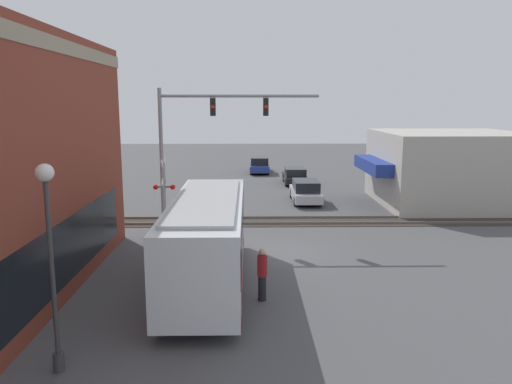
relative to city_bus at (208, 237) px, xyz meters
name	(u,v)px	position (x,y,z in m)	size (l,w,h in m)	color
ground_plane	(277,253)	(3.89, -2.80, -1.82)	(120.00, 120.00, 0.00)	#4C4C4F
shop_building	(448,168)	(14.80, -14.73, 0.58)	(8.72, 10.17, 4.78)	#B2ADA3
city_bus	(208,237)	(0.00, 0.00, 0.00)	(10.03, 2.59, 3.31)	silver
traffic_signal_gantry	(204,128)	(7.95, 0.73, 3.58)	(0.42, 8.16, 7.41)	gray
crossing_signal	(164,187)	(8.26, 2.93, 0.48)	(1.41, 1.18, 3.81)	gray
streetlamp	(51,251)	(-6.03, 3.30, 1.33)	(0.44, 0.44, 5.29)	#38383A
rail_track_near	(271,221)	(9.89, -2.80, -1.79)	(2.60, 60.00, 0.15)	#332D28
parked_car_silver	(306,192)	(15.49, -5.40, -1.12)	(4.71, 1.82, 1.51)	#B7B7BC
parked_car_black	(295,176)	(23.14, -5.40, -1.18)	(4.35, 1.82, 1.36)	black
parked_car_blue	(259,165)	(29.92, -2.60, -1.11)	(4.81, 1.82, 1.54)	navy
pedestrian_at_crossing	(188,214)	(8.02, 1.67, -0.92)	(0.34, 0.34, 1.76)	black
pedestrian_near_bus	(262,274)	(-1.54, -1.96, -0.87)	(0.34, 0.34, 1.84)	black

